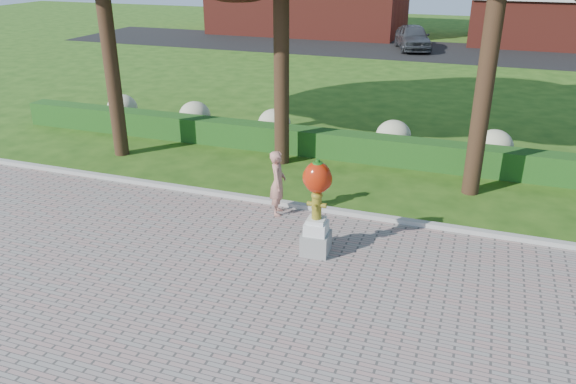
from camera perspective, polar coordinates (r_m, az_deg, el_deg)
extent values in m
plane|color=#234812|center=(11.33, -1.57, -8.16)|extent=(100.00, 100.00, 0.00)
cube|color=#ADADA5|center=(13.80, 2.89, -1.71)|extent=(40.00, 0.18, 0.15)
cube|color=#164D18|center=(17.28, 6.78, 4.61)|extent=(24.00, 0.70, 0.80)
ellipsoid|color=beige|center=(21.78, -16.47, 8.18)|extent=(1.10, 1.10, 0.99)
ellipsoid|color=beige|center=(20.20, -9.44, 7.68)|extent=(1.10, 1.10, 0.99)
ellipsoid|color=beige|center=(18.97, -1.39, 6.96)|extent=(1.10, 1.10, 0.99)
ellipsoid|color=beige|center=(18.00, 10.66, 5.63)|extent=(1.10, 1.10, 0.99)
ellipsoid|color=beige|center=(17.83, 20.20, 4.40)|extent=(1.10, 1.10, 0.99)
cube|color=black|center=(37.62, 14.35, 13.70)|extent=(50.00, 8.00, 0.02)
cylinder|color=black|center=(17.69, -17.75, 14.02)|extent=(0.44, 0.44, 6.72)
cylinder|color=black|center=(16.22, -0.67, 13.32)|extent=(0.44, 0.44, 6.16)
cylinder|color=black|center=(14.67, 19.77, 13.12)|extent=(0.44, 0.44, 7.28)
cube|color=gray|center=(11.84, 2.85, -5.18)|extent=(0.60, 0.60, 0.46)
cube|color=silver|center=(11.67, 2.88, -3.65)|extent=(0.48, 0.48, 0.26)
cube|color=silver|center=(11.59, 2.90, -2.88)|extent=(0.38, 0.38, 0.09)
cylinder|color=olive|center=(11.46, 2.93, -1.53)|extent=(0.20, 0.20, 0.51)
ellipsoid|color=olive|center=(11.36, 2.96, -0.36)|extent=(0.24, 0.24, 0.17)
cylinder|color=olive|center=(11.48, 2.24, -1.18)|extent=(0.11, 0.10, 0.10)
cylinder|color=olive|center=(11.40, 3.64, -1.38)|extent=(0.11, 0.10, 0.10)
cylinder|color=olive|center=(11.32, 2.74, -1.56)|extent=(0.11, 0.11, 0.11)
cylinder|color=olive|center=(11.33, 2.97, -0.02)|extent=(0.07, 0.07, 0.05)
ellipsoid|color=#AA2109|center=(11.21, 3.00, 1.48)|extent=(0.57, 0.51, 0.66)
ellipsoid|color=#AA2109|center=(11.26, 2.20, 1.50)|extent=(0.28, 0.28, 0.42)
ellipsoid|color=#AA2109|center=(11.17, 3.81, 1.28)|extent=(0.28, 0.28, 0.42)
cylinder|color=#1B5E15|center=(11.09, 3.03, 3.06)|extent=(0.09, 0.09, 0.11)
ellipsoid|color=#1B5E15|center=(11.10, 3.03, 2.92)|extent=(0.22, 0.22, 0.07)
imported|color=tan|center=(13.32, -1.04, 0.93)|extent=(0.53, 0.66, 1.59)
imported|color=#3A3D41|center=(37.74, 12.56, 15.11)|extent=(3.14, 4.92, 1.56)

